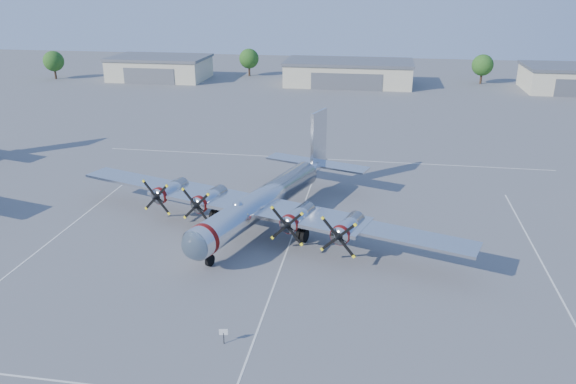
% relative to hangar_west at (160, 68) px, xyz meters
% --- Properties ---
extents(ground, '(260.00, 260.00, 0.00)m').
position_rel_hangar_west_xyz_m(ground, '(45.00, -81.96, -2.71)').
color(ground, '#5D5D60').
rests_on(ground, ground).
extents(parking_lines, '(60.00, 50.08, 0.01)m').
position_rel_hangar_west_xyz_m(parking_lines, '(45.00, -83.71, -2.71)').
color(parking_lines, silver).
rests_on(parking_lines, ground).
extents(hangar_west, '(22.60, 14.60, 5.40)m').
position_rel_hangar_west_xyz_m(hangar_west, '(0.00, 0.00, 0.00)').
color(hangar_west, beige).
rests_on(hangar_west, ground).
extents(hangar_center, '(28.60, 14.60, 5.40)m').
position_rel_hangar_west_xyz_m(hangar_center, '(45.00, -0.00, -0.00)').
color(hangar_center, beige).
rests_on(hangar_center, ground).
extents(hangar_east, '(20.60, 14.60, 5.40)m').
position_rel_hangar_west_xyz_m(hangar_east, '(93.00, 0.00, 0.00)').
color(hangar_east, beige).
rests_on(hangar_east, ground).
extents(tree_far_west, '(4.80, 4.80, 6.64)m').
position_rel_hangar_west_xyz_m(tree_far_west, '(-25.00, -3.96, 1.51)').
color(tree_far_west, '#382619').
rests_on(tree_far_west, ground).
extents(tree_west, '(4.80, 4.80, 6.64)m').
position_rel_hangar_west_xyz_m(tree_west, '(20.00, 8.04, 1.51)').
color(tree_west, '#382619').
rests_on(tree_west, ground).
extents(tree_east, '(4.80, 4.80, 6.64)m').
position_rel_hangar_west_xyz_m(tree_east, '(75.00, 6.04, 1.51)').
color(tree_east, '#382619').
rests_on(tree_east, ground).
extents(main_bomber_b29, '(47.76, 39.57, 9.07)m').
position_rel_hangar_west_xyz_m(main_bomber_b29, '(42.07, -79.25, -2.71)').
color(main_bomber_b29, silver).
rests_on(main_bomber_b29, ground).
extents(info_placard, '(0.59, 0.15, 1.13)m').
position_rel_hangar_west_xyz_m(info_placard, '(43.10, -98.70, -1.92)').
color(info_placard, black).
rests_on(info_placard, ground).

